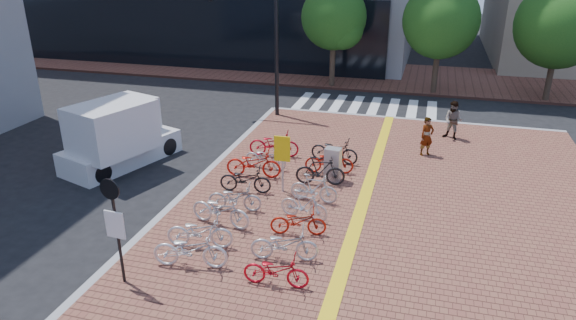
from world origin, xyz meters
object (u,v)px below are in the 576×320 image
(bike_5, at_px, (254,163))
(traffic_light_pole, at_px, (246,21))
(bike_1, at_px, (200,231))
(bike_15, at_px, (334,150))
(yellow_sign, at_px, (282,154))
(bike_7, at_px, (274,144))
(bike_2, at_px, (221,210))
(bike_4, at_px, (245,179))
(bike_3, at_px, (235,197))
(box_truck, at_px, (118,134))
(bike_6, at_px, (266,157))
(bike_14, at_px, (329,161))
(bike_11, at_px, (304,205))
(pedestrian_b, at_px, (453,120))
(bike_9, at_px, (284,244))
(bike_12, at_px, (314,188))
(bike_8, at_px, (276,270))
(utility_box, at_px, (333,164))
(bike_10, at_px, (298,221))
(notice_sign, at_px, (115,219))
(bike_13, at_px, (320,171))
(bike_0, at_px, (190,249))
(pedestrian_a, at_px, (427,136))

(bike_5, height_order, traffic_light_pole, traffic_light_pole)
(bike_1, relative_size, bike_15, 0.99)
(bike_1, height_order, yellow_sign, yellow_sign)
(bike_7, bearing_deg, bike_5, 168.70)
(bike_2, xyz_separation_m, bike_4, (-0.07, 2.35, -0.04))
(bike_3, xyz_separation_m, box_truck, (-5.86, 2.73, 0.65))
(bike_3, bearing_deg, box_truck, 57.34)
(bike_6, xyz_separation_m, bike_14, (2.40, 0.22, 0.03))
(bike_11, relative_size, pedestrian_b, 0.93)
(bike_3, height_order, bike_9, bike_9)
(bike_4, relative_size, bike_12, 1.12)
(bike_12, bearing_deg, bike_7, 37.88)
(bike_11, distance_m, yellow_sign, 2.23)
(bike_8, distance_m, utility_box, 6.55)
(bike_3, xyz_separation_m, yellow_sign, (1.08, 1.70, 0.95))
(bike_5, xyz_separation_m, box_truck, (-5.59, 0.10, 0.57))
(bike_10, relative_size, bike_14, 0.91)
(bike_10, relative_size, bike_12, 1.02)
(bike_6, xyz_separation_m, notice_sign, (-1.23, -7.82, 1.36))
(bike_8, height_order, notice_sign, notice_sign)
(bike_13, bearing_deg, bike_12, 174.66)
(bike_10, distance_m, pedestrian_b, 10.66)
(bike_0, relative_size, bike_13, 1.13)
(pedestrian_b, bearing_deg, pedestrian_a, -91.59)
(bike_1, height_order, bike_11, bike_1)
(bike_7, height_order, bike_10, bike_7)
(bike_8, bearing_deg, traffic_light_pole, 18.57)
(utility_box, bearing_deg, box_truck, -177.38)
(bike_9, bearing_deg, bike_6, 11.52)
(bike_12, bearing_deg, bike_5, 64.98)
(utility_box, bearing_deg, bike_8, -91.30)
(bike_2, bearing_deg, notice_sign, 167.99)
(bike_9, relative_size, traffic_light_pole, 0.28)
(traffic_light_pole, height_order, box_truck, traffic_light_pole)
(bike_3, distance_m, utility_box, 4.02)
(bike_5, relative_size, bike_14, 1.12)
(bike_0, bearing_deg, yellow_sign, -22.36)
(bike_15, xyz_separation_m, notice_sign, (-3.62, -9.11, 1.30))
(bike_5, distance_m, traffic_light_pole, 8.96)
(bike_4, xyz_separation_m, box_truck, (-5.73, 1.37, 0.63))
(bike_4, xyz_separation_m, yellow_sign, (1.21, 0.35, 0.93))
(pedestrian_b, xyz_separation_m, utility_box, (-4.21, -5.67, -0.23))
(bike_1, height_order, box_truck, box_truck)
(bike_2, bearing_deg, bike_14, -18.02)
(bike_6, relative_size, bike_11, 1.07)
(bike_2, distance_m, bike_13, 4.26)
(bike_7, height_order, bike_8, bike_7)
(pedestrian_b, distance_m, notice_sign, 15.43)
(bike_7, height_order, utility_box, utility_box)
(pedestrian_a, xyz_separation_m, traffic_light_pole, (-8.85, 3.59, 3.75))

